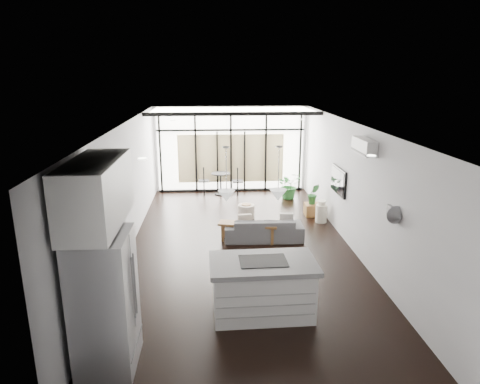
{
  "coord_description": "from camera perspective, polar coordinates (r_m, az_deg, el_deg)",
  "views": [
    {
      "loc": [
        -0.6,
        -8.96,
        3.86
      ],
      "look_at": [
        0.0,
        0.3,
        1.25
      ],
      "focal_mm": 32.0,
      "sensor_mm": 36.0,
      "label": 1
    }
  ],
  "objects": [
    {
      "name": "floor",
      "position": [
        9.77,
        0.11,
        -7.55
      ],
      "size": [
        5.0,
        10.0,
        0.0
      ],
      "primitive_type": "cube",
      "color": "black",
      "rests_on": "ground"
    },
    {
      "name": "ceiling",
      "position": [
        9.04,
        0.12,
        8.98
      ],
      "size": [
        5.0,
        10.0,
        0.0
      ],
      "primitive_type": "cube",
      "color": "white",
      "rests_on": "ground"
    },
    {
      "name": "wall_left",
      "position": [
        9.48,
        -15.13,
        0.12
      ],
      "size": [
        0.02,
        10.0,
        2.8
      ],
      "primitive_type": "cube",
      "color": "silver",
      "rests_on": "ground"
    },
    {
      "name": "wall_right",
      "position": [
        9.79,
        14.88,
        0.63
      ],
      "size": [
        0.02,
        10.0,
        2.8
      ],
      "primitive_type": "cube",
      "color": "silver",
      "rests_on": "ground"
    },
    {
      "name": "wall_back",
      "position": [
        14.19,
        -1.23,
        5.73
      ],
      "size": [
        5.0,
        0.02,
        2.8
      ],
      "primitive_type": "cube",
      "color": "silver",
      "rests_on": "ground"
    },
    {
      "name": "wall_front",
      "position": [
        4.7,
        4.35,
        -15.92
      ],
      "size": [
        5.0,
        0.02,
        2.8
      ],
      "primitive_type": "cube",
      "color": "silver",
      "rests_on": "ground"
    },
    {
      "name": "glazing",
      "position": [
        14.07,
        -1.21,
        5.64
      ],
      "size": [
        5.0,
        0.2,
        2.8
      ],
      "primitive_type": "cube",
      "color": "black",
      "rests_on": "ground"
    },
    {
      "name": "skylight",
      "position": [
        13.02,
        -1.07,
        10.91
      ],
      "size": [
        4.7,
        1.9,
        0.06
      ],
      "primitive_type": "cube",
      "color": "white",
      "rests_on": "ceiling"
    },
    {
      "name": "neighbour_building",
      "position": [
        14.19,
        -1.22,
        4.5
      ],
      "size": [
        3.5,
        0.02,
        1.6
      ],
      "primitive_type": "cube",
      "color": "beige",
      "rests_on": "ground"
    },
    {
      "name": "island",
      "position": [
        7.16,
        3.05,
        -12.61
      ],
      "size": [
        1.74,
        1.06,
        0.94
      ],
      "primitive_type": "cube",
      "rotation": [
        0.0,
        0.0,
        0.03
      ],
      "color": "silver",
      "rests_on": "floor"
    },
    {
      "name": "cooktop",
      "position": [
        6.94,
        3.11,
        -9.16
      ],
      "size": [
        0.77,
        0.53,
        0.01
      ],
      "primitive_type": "cube",
      "rotation": [
        0.0,
        0.0,
        0.03
      ],
      "color": "black",
      "rests_on": "island"
    },
    {
      "name": "fridge",
      "position": [
        6.06,
        -17.55,
        -13.87
      ],
      "size": [
        0.73,
        0.91,
        1.89
      ],
      "primitive_type": "cube",
      "color": "#9FA0A5",
      "rests_on": "floor"
    },
    {
      "name": "appliance_column",
      "position": [
        6.61,
        -17.71,
        -9.31
      ],
      "size": [
        0.59,
        0.62,
        2.3
      ],
      "primitive_type": "cube",
      "color": "silver",
      "rests_on": "floor"
    },
    {
      "name": "upper_cabinets",
      "position": [
        5.86,
        -18.6,
        -0.06
      ],
      "size": [
        0.62,
        1.75,
        0.86
      ],
      "primitive_type": "cube",
      "color": "silver",
      "rests_on": "wall_left"
    },
    {
      "name": "pendant_left",
      "position": [
        6.57,
        -1.82,
        -0.56
      ],
      "size": [
        0.26,
        0.26,
        0.18
      ],
      "primitive_type": "cone",
      "color": "white",
      "rests_on": "ceiling"
    },
    {
      "name": "pendant_right",
      "position": [
        6.65,
        5.09,
        -0.43
      ],
      "size": [
        0.26,
        0.26,
        0.18
      ],
      "primitive_type": "cone",
      "color": "white",
      "rests_on": "ceiling"
    },
    {
      "name": "sofa",
      "position": [
        10.18,
        3.18,
        -4.4
      ],
      "size": [
        1.86,
        0.59,
        0.72
      ],
      "primitive_type": "imported",
      "rotation": [
        0.0,
        0.0,
        3.12
      ],
      "color": "#4A494C",
      "rests_on": "floor"
    },
    {
      "name": "console_bench",
      "position": [
        10.11,
        1.06,
        -5.37
      ],
      "size": [
        1.43,
        0.67,
        0.44
      ],
      "primitive_type": "cube",
      "rotation": [
        0.0,
        0.0,
        -0.24
      ],
      "color": "brown",
      "rests_on": "floor"
    },
    {
      "name": "pouf",
      "position": [
        11.71,
        0.83,
        -2.59
      ],
      "size": [
        0.5,
        0.5,
        0.37
      ],
      "primitive_type": "cylinder",
      "rotation": [
        0.0,
        0.0,
        -0.11
      ],
      "color": "beige",
      "rests_on": "floor"
    },
    {
      "name": "crate",
      "position": [
        12.08,
        9.66,
        -2.32
      ],
      "size": [
        0.44,
        0.44,
        0.33
      ],
      "primitive_type": "cube",
      "rotation": [
        0.0,
        0.0,
        -0.02
      ],
      "color": "brown",
      "rests_on": "floor"
    },
    {
      "name": "plant_tall",
      "position": [
        13.55,
        6.57,
        0.51
      ],
      "size": [
        1.01,
        1.06,
        0.66
      ],
      "primitive_type": "imported",
      "rotation": [
        0.0,
        0.0,
        0.34
      ],
      "color": "#26662A",
      "rests_on": "floor"
    },
    {
      "name": "plant_crate",
      "position": [
        12.0,
        9.73,
        -0.99
      ],
      "size": [
        0.34,
        0.59,
        0.26
      ],
      "primitive_type": "imported",
      "rotation": [
        0.0,
        0.0,
        -0.03
      ],
      "color": "#26662A",
      "rests_on": "crate"
    },
    {
      "name": "milk_can",
      "position": [
        11.54,
        10.79,
        -2.56
      ],
      "size": [
        0.32,
        0.32,
        0.59
      ],
      "primitive_type": "cylinder",
      "rotation": [
        0.0,
        0.0,
        0.07
      ],
      "color": "#F0EACE",
      "rests_on": "floor"
    },
    {
      "name": "bistro_set",
      "position": [
        13.9,
        -2.58,
        1.02
      ],
      "size": [
        1.46,
        0.72,
        0.67
      ],
      "primitive_type": "cube",
      "rotation": [
        0.0,
        0.0,
        -0.11
      ],
      "color": "black",
      "rests_on": "floor"
    },
    {
      "name": "tv",
      "position": [
        10.73,
        12.99,
        1.5
      ],
      "size": [
        0.05,
        1.1,
        0.65
      ],
      "primitive_type": "cube",
      "color": "black",
      "rests_on": "wall_right"
    },
    {
      "name": "ac_unit",
      "position": [
        8.8,
        16.23,
        5.87
      ],
      "size": [
        0.22,
        0.9,
        0.3
      ],
      "primitive_type": "cube",
      "color": "silver",
      "rests_on": "wall_right"
    },
    {
      "name": "framed_art",
      "position": [
        8.96,
        -15.62,
        0.19
      ],
      "size": [
        0.04,
        0.7,
        0.9
      ],
      "primitive_type": "cube",
      "color": "black",
      "rests_on": "wall_left"
    }
  ]
}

